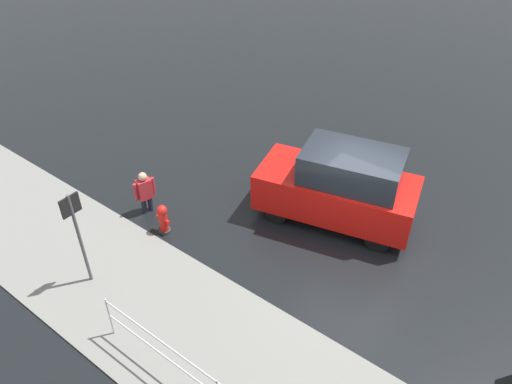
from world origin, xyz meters
The scene contains 6 objects.
ground_plane centered at (0.00, 0.00, 0.00)m, with size 60.00×60.00×0.00m, color black.
kerb_strip centered at (0.00, 4.20, 0.02)m, with size 24.00×3.20×0.04m, color slate.
moving_hatchback centered at (0.93, -0.73, 1.03)m, with size 4.19×2.59×2.06m.
fire_hydrant centered at (4.09, 2.31, 0.40)m, with size 0.42×0.31×0.80m.
pedestrian centered at (5.01, 2.01, 0.68)m, with size 0.34×0.55×1.22m.
sign_post centered at (4.21, 4.46, 1.58)m, with size 0.07×0.44×2.40m.
Camera 1 is at (-3.38, 8.34, 8.35)m, focal length 35.00 mm.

